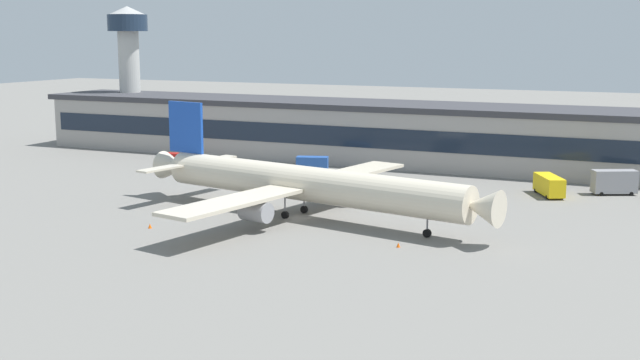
{
  "coord_description": "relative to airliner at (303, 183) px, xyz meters",
  "views": [
    {
      "loc": [
        50.8,
        -103.61,
        26.31
      ],
      "look_at": [
        1.27,
        5.01,
        5.0
      ],
      "focal_mm": 45.52,
      "sensor_mm": 36.0,
      "label": 1
    }
  ],
  "objects": [
    {
      "name": "traffic_cone_2",
      "position": [
        18.33,
        -10.57,
        -4.73
      ],
      "size": [
        0.5,
        0.5,
        0.62
      ],
      "primitive_type": "cone",
      "color": "#F2590C",
      "rests_on": "ground_plane"
    },
    {
      "name": "control_tower",
      "position": [
        -75.8,
        58.75,
        15.69
      ],
      "size": [
        9.68,
        9.68,
        33.37
      ],
      "color": "#B7B7B2",
      "rests_on": "ground_plane"
    },
    {
      "name": "airliner",
      "position": [
        0.0,
        0.0,
        0.0
      ],
      "size": [
        59.69,
        51.63,
        15.82
      ],
      "color": "beige",
      "rests_on": "ground_plane"
    },
    {
      "name": "traffic_cone_0",
      "position": [
        -16.36,
        -15.12,
        -4.71
      ],
      "size": [
        0.53,
        0.53,
        0.66
      ],
      "primitive_type": "cone",
      "color": "#F2590C",
      "rests_on": "ground_plane"
    },
    {
      "name": "terminal_building",
      "position": [
        -0.36,
        54.87,
        1.22
      ],
      "size": [
        178.45,
        19.7,
        12.48
      ],
      "color": "#9E9993",
      "rests_on": "ground_plane"
    },
    {
      "name": "follow_me_car",
      "position": [
        -47.65,
        36.64,
        -3.95
      ],
      "size": [
        4.68,
        2.7,
        1.85
      ],
      "color": "red",
      "rests_on": "ground_plane"
    },
    {
      "name": "stair_truck",
      "position": [
        -14.44,
        33.63,
        -3.06
      ],
      "size": [
        6.45,
        4.13,
        3.55
      ],
      "color": "#2651A5",
      "rests_on": "ground_plane"
    },
    {
      "name": "traffic_cone_1",
      "position": [
        -17.06,
        -7.07,
        -4.75
      ],
      "size": [
        0.46,
        0.46,
        0.57
      ],
      "primitive_type": "cone",
      "color": "#F2590C",
      "rests_on": "ground_plane"
    },
    {
      "name": "catering_truck",
      "position": [
        39.8,
        36.98,
        -2.75
      ],
      "size": [
        7.61,
        5.52,
        4.15
      ],
      "color": "gray",
      "rests_on": "ground_plane"
    },
    {
      "name": "ground_plane",
      "position": [
        -0.36,
        -1.2,
        -5.04
      ],
      "size": [
        600.0,
        600.0,
        0.0
      ],
      "primitive_type": "plane",
      "color": "slate"
    },
    {
      "name": "fuel_truck",
      "position": [
        30.25,
        31.42,
        -3.16
      ],
      "size": [
        6.38,
        8.74,
        3.35
      ],
      "color": "yellow",
      "rests_on": "ground_plane"
    }
  ]
}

